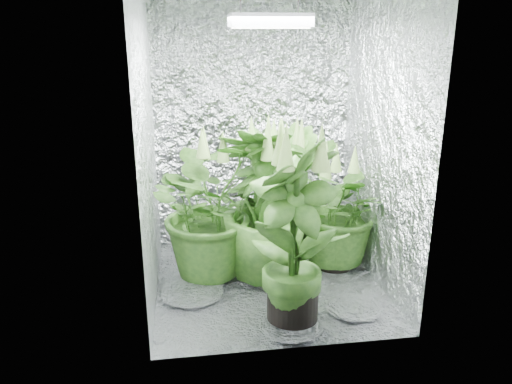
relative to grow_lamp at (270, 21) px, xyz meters
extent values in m
plane|color=silver|center=(0.00, 0.00, -1.83)|extent=(1.60, 1.60, 0.00)
cube|color=silver|center=(0.00, 0.80, -0.83)|extent=(1.60, 0.02, 2.00)
cube|color=silver|center=(0.00, -0.80, -0.83)|extent=(1.60, 0.02, 2.00)
cube|color=silver|center=(-0.80, 0.00, -0.83)|extent=(0.02, 1.60, 2.00)
cube|color=silver|center=(0.80, 0.00, -0.83)|extent=(0.02, 1.60, 2.00)
cube|color=gray|center=(0.00, 0.00, 0.00)|extent=(0.50, 0.30, 0.08)
cube|color=white|center=(0.00, 0.00, -0.04)|extent=(0.46, 0.26, 0.01)
cylinder|color=black|center=(-0.18, 0.00, 0.11)|extent=(0.01, 0.01, 0.13)
cylinder|color=black|center=(0.18, 0.00, 0.11)|extent=(0.01, 0.01, 0.13)
cylinder|color=black|center=(-0.39, 0.18, -1.70)|extent=(0.29, 0.29, 0.26)
cylinder|color=#4B2C19|center=(-0.39, 0.18, -1.58)|extent=(0.27, 0.27, 0.03)
imported|color=#1C3F15|center=(-0.39, 0.18, -1.27)|extent=(1.22, 1.22, 1.04)
cone|color=#6F9B47|center=(-0.39, 0.18, -0.81)|extent=(0.09, 0.09, 0.26)
cylinder|color=black|center=(0.07, 0.40, -1.69)|extent=(0.31, 0.31, 0.28)
cylinder|color=#4B2C19|center=(0.07, 0.40, -1.56)|extent=(0.29, 0.29, 0.03)
imported|color=#1C3F15|center=(0.07, 0.40, -1.27)|extent=(0.78, 0.78, 1.05)
cone|color=#6F9B47|center=(0.07, 0.40, -0.81)|extent=(0.10, 0.10, 0.28)
cylinder|color=black|center=(0.26, 0.57, -1.71)|extent=(0.27, 0.27, 0.24)
cylinder|color=#4B2C19|center=(0.26, 0.57, -1.60)|extent=(0.25, 0.25, 0.03)
imported|color=#1C3F15|center=(0.26, 0.57, -1.29)|extent=(0.61, 0.61, 1.02)
cone|color=#6F9B47|center=(0.26, 0.57, -0.84)|extent=(0.09, 0.09, 0.24)
cylinder|color=black|center=(-0.01, 0.10, -1.69)|extent=(0.31, 0.31, 0.28)
cylinder|color=#4B2C19|center=(-0.01, 0.10, -1.57)|extent=(0.28, 0.28, 0.03)
imported|color=#1C3F15|center=(-0.01, 0.10, -1.23)|extent=(0.79, 0.79, 1.12)
cone|color=#6F9B47|center=(-0.01, 0.10, -0.74)|extent=(0.10, 0.10, 0.28)
cylinder|color=black|center=(0.56, 0.20, -1.70)|extent=(0.29, 0.29, 0.26)
cylinder|color=#4B2C19|center=(0.56, 0.20, -1.58)|extent=(0.27, 0.27, 0.03)
imported|color=#1C3F15|center=(0.56, 0.20, -1.34)|extent=(0.86, 0.86, 0.91)
cone|color=#6F9B47|center=(0.56, 0.20, -0.95)|extent=(0.09, 0.09, 0.26)
cylinder|color=black|center=(0.07, -0.54, -1.68)|extent=(0.32, 0.32, 0.29)
cylinder|color=#4B2C19|center=(0.07, -0.54, -1.55)|extent=(0.30, 0.30, 0.03)
imported|color=#1C3F15|center=(0.07, -0.54, -1.19)|extent=(0.88, 0.88, 1.20)
cone|color=#6F9B47|center=(0.07, -0.54, -0.66)|extent=(0.10, 0.10, 0.29)
cylinder|color=black|center=(0.62, 0.53, -1.78)|extent=(0.15, 0.15, 0.09)
cylinder|color=black|center=(0.62, 0.53, -1.61)|extent=(0.13, 0.13, 0.11)
cylinder|color=#4C4C51|center=(0.55, 0.54, -1.61)|extent=(0.09, 0.32, 0.33)
torus|color=#4C4C51|center=(0.55, 0.54, -1.61)|extent=(0.09, 0.33, 0.34)
cube|color=white|center=(0.14, -0.57, -1.53)|extent=(0.05, 0.02, 0.08)
camera|label=1|loc=(-0.55, -3.24, -0.06)|focal=35.00mm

